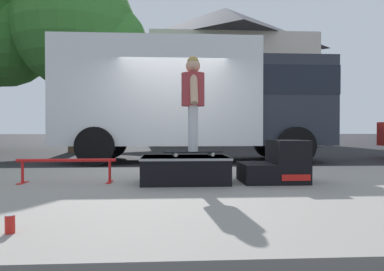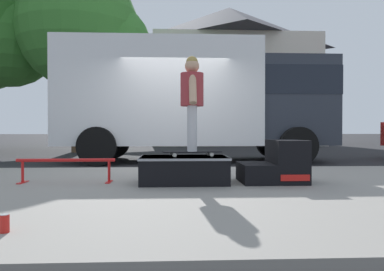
{
  "view_description": "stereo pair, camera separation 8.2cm",
  "coord_description": "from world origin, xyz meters",
  "px_view_note": "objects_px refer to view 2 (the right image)",
  "views": [
    {
      "loc": [
        -0.12,
        -7.45,
        0.82
      ],
      "look_at": [
        0.25,
        -1.65,
        0.74
      ],
      "focal_mm": 34.27,
      "sensor_mm": 36.0,
      "label": 1
    },
    {
      "loc": [
        -0.03,
        -7.45,
        0.82
      ],
      "look_at": [
        0.25,
        -1.65,
        0.74
      ],
      "focal_mm": 34.27,
      "sensor_mm": 36.0,
      "label": 2
    }
  ],
  "objects_px": {
    "kicker_ramp": "(277,165)",
    "skater_kid": "(192,95)",
    "skate_box": "(184,169)",
    "skateboard": "(192,152)",
    "street_tree_main": "(86,33)",
    "box_truck": "(197,97)",
    "soda_can": "(4,223)",
    "grind_rail": "(66,165)"
  },
  "relations": [
    {
      "from": "skater_kid",
      "to": "skate_box",
      "type": "bearing_deg",
      "value": -166.82
    },
    {
      "from": "grind_rail",
      "to": "street_tree_main",
      "type": "relative_size",
      "value": 0.19
    },
    {
      "from": "box_truck",
      "to": "skate_box",
      "type": "bearing_deg",
      "value": -95.63
    },
    {
      "from": "kicker_ramp",
      "to": "skateboard",
      "type": "xyz_separation_m",
      "value": [
        -1.15,
        0.03,
        0.17
      ]
    },
    {
      "from": "kicker_ramp",
      "to": "street_tree_main",
      "type": "height_order",
      "value": "street_tree_main"
    },
    {
      "from": "skate_box",
      "to": "box_truck",
      "type": "xyz_separation_m",
      "value": [
        0.47,
        4.78,
        1.39
      ]
    },
    {
      "from": "kicker_ramp",
      "to": "grind_rail",
      "type": "xyz_separation_m",
      "value": [
        -2.84,
        0.1,
        0.0
      ]
    },
    {
      "from": "kicker_ramp",
      "to": "box_truck",
      "type": "distance_m",
      "value": 5.03
    },
    {
      "from": "skate_box",
      "to": "skateboard",
      "type": "xyz_separation_m",
      "value": [
        0.11,
        0.03,
        0.22
      ]
    },
    {
      "from": "box_truck",
      "to": "kicker_ramp",
      "type": "bearing_deg",
      "value": -80.63
    },
    {
      "from": "skater_kid",
      "to": "soda_can",
      "type": "bearing_deg",
      "value": -120.94
    },
    {
      "from": "skater_kid",
      "to": "street_tree_main",
      "type": "relative_size",
      "value": 0.19
    },
    {
      "from": "kicker_ramp",
      "to": "box_truck",
      "type": "xyz_separation_m",
      "value": [
        -0.79,
        4.78,
        1.34
      ]
    },
    {
      "from": "box_truck",
      "to": "street_tree_main",
      "type": "height_order",
      "value": "street_tree_main"
    },
    {
      "from": "skate_box",
      "to": "street_tree_main",
      "type": "bearing_deg",
      "value": 110.83
    },
    {
      "from": "street_tree_main",
      "to": "box_truck",
      "type": "bearing_deg",
      "value": -47.03
    },
    {
      "from": "skater_kid",
      "to": "street_tree_main",
      "type": "height_order",
      "value": "street_tree_main"
    },
    {
      "from": "skater_kid",
      "to": "soda_can",
      "type": "relative_size",
      "value": 10.1
    },
    {
      "from": "skateboard",
      "to": "street_tree_main",
      "type": "distance_m",
      "value": 10.35
    },
    {
      "from": "skater_kid",
      "to": "street_tree_main",
      "type": "distance_m",
      "value": 10.08
    },
    {
      "from": "skater_kid",
      "to": "kicker_ramp",
      "type": "bearing_deg",
      "value": -1.29
    },
    {
      "from": "skate_box",
      "to": "grind_rail",
      "type": "xyz_separation_m",
      "value": [
        -1.58,
        0.1,
        0.05
      ]
    },
    {
      "from": "grind_rail",
      "to": "street_tree_main",
      "type": "height_order",
      "value": "street_tree_main"
    },
    {
      "from": "skate_box",
      "to": "soda_can",
      "type": "bearing_deg",
      "value": -119.2
    },
    {
      "from": "kicker_ramp",
      "to": "skater_kid",
      "type": "bearing_deg",
      "value": 178.71
    },
    {
      "from": "kicker_ramp",
      "to": "skater_kid",
      "type": "height_order",
      "value": "skater_kid"
    },
    {
      "from": "skater_kid",
      "to": "soda_can",
      "type": "height_order",
      "value": "skater_kid"
    },
    {
      "from": "box_truck",
      "to": "skateboard",
      "type": "bearing_deg",
      "value": -94.35
    },
    {
      "from": "skate_box",
      "to": "soda_can",
      "type": "height_order",
      "value": "skate_box"
    },
    {
      "from": "grind_rail",
      "to": "skateboard",
      "type": "bearing_deg",
      "value": -2.38
    },
    {
      "from": "grind_rail",
      "to": "skater_kid",
      "type": "height_order",
      "value": "skater_kid"
    },
    {
      "from": "kicker_ramp",
      "to": "skateboard",
      "type": "bearing_deg",
      "value": 178.71
    },
    {
      "from": "grind_rail",
      "to": "soda_can",
      "type": "distance_m",
      "value": 2.43
    },
    {
      "from": "box_truck",
      "to": "street_tree_main",
      "type": "xyz_separation_m",
      "value": [
        -3.87,
        4.16,
        2.74
      ]
    },
    {
      "from": "grind_rail",
      "to": "skateboard",
      "type": "distance_m",
      "value": 1.7
    },
    {
      "from": "skate_box",
      "to": "skateboard",
      "type": "height_order",
      "value": "skateboard"
    },
    {
      "from": "skateboard",
      "to": "soda_can",
      "type": "height_order",
      "value": "skateboard"
    },
    {
      "from": "box_truck",
      "to": "soda_can",
      "type": "bearing_deg",
      "value": -103.97
    },
    {
      "from": "street_tree_main",
      "to": "skate_box",
      "type": "bearing_deg",
      "value": -69.17
    },
    {
      "from": "skater_kid",
      "to": "box_truck",
      "type": "distance_m",
      "value": 4.79
    },
    {
      "from": "street_tree_main",
      "to": "soda_can",
      "type": "bearing_deg",
      "value": -79.4
    },
    {
      "from": "skateboard",
      "to": "grind_rail",
      "type": "bearing_deg",
      "value": 177.62
    }
  ]
}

